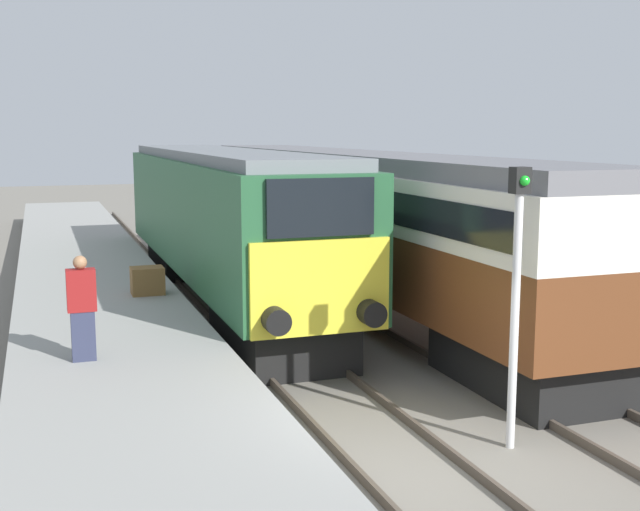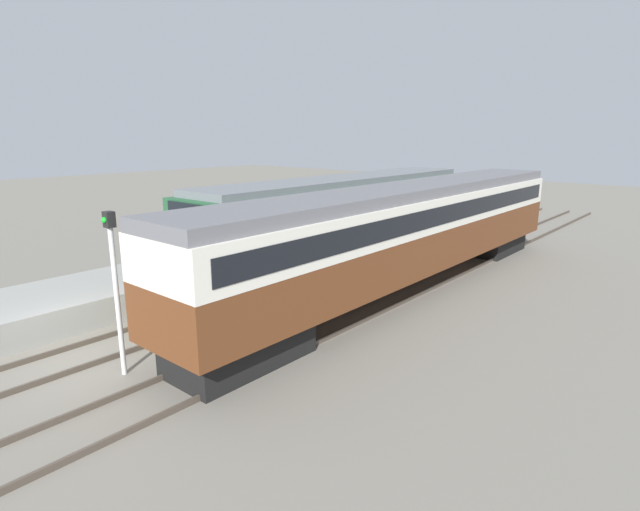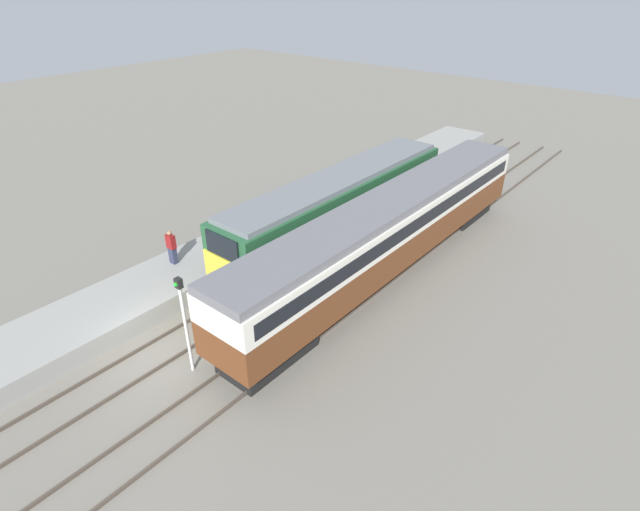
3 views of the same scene
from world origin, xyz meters
The scene contains 9 objects.
ground_plane centered at (0.00, 0.00, 0.00)m, with size 120.00×120.00×0.00m, color slate.
platform_left centered at (-3.30, 8.00, 0.44)m, with size 3.50×50.00×0.89m.
rails_near_track centered at (0.00, 5.00, 0.07)m, with size 1.51×60.00×0.14m.
rails_far_track centered at (3.40, 5.00, 0.07)m, with size 1.50×60.00×0.14m.
locomotive centered at (0.00, 11.11, 2.23)m, with size 2.70×15.63×3.96m.
passenger_carriage centered at (3.40, 10.57, 2.38)m, with size 2.75×20.60×3.89m.
person_on_platform centered at (-3.88, 3.65, 1.71)m, with size 0.44×0.26×1.66m.
signal_post centered at (1.70, 0.26, 2.35)m, with size 0.24×0.28×3.96m.
luggage_crate centered at (-2.27, 8.51, 1.19)m, with size 0.70×0.56×0.60m.
Camera 1 is at (-4.43, -9.04, 4.44)m, focal length 45.00 mm.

